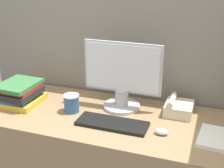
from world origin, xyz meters
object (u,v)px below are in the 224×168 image
mouse (162,132)px  coffee_cup (71,103)px  desk_telephone (178,108)px  book_stack (21,93)px  monitor (122,80)px  keyboard (112,124)px

mouse → coffee_cup: bearing=171.5°
coffee_cup → desk_telephone: size_ratio=0.61×
book_stack → monitor: bearing=14.0°
keyboard → desk_telephone: desk_telephone is taller
coffee_cup → desk_telephone: bearing=16.9°
keyboard → book_stack: size_ratio=1.47×
mouse → desk_telephone: (0.05, 0.28, 0.02)m
monitor → desk_telephone: monitor is taller
keyboard → mouse: 0.29m
mouse → coffee_cup: 0.60m
monitor → book_stack: 0.68m
monitor → mouse: 0.43m
keyboard → book_stack: book_stack is taller
monitor → desk_telephone: bearing=5.0°
mouse → desk_telephone: desk_telephone is taller
monitor → book_stack: bearing=-166.0°
book_stack → desk_telephone: bearing=10.9°
keyboard → coffee_cup: bearing=165.0°
keyboard → desk_telephone: 0.44m
monitor → keyboard: bearing=-85.6°
coffee_cup → mouse: bearing=-8.5°
keyboard → desk_telephone: bearing=38.9°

